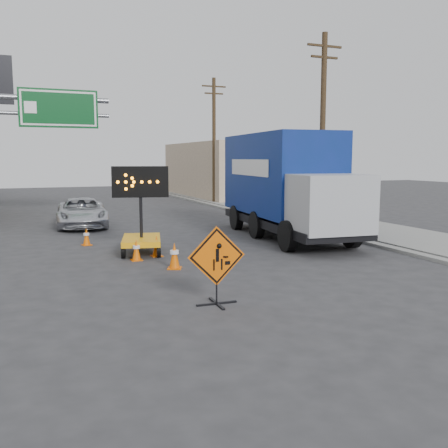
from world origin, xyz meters
TOP-DOWN VIEW (x-y plane):
  - ground at (0.00, 0.00)m, footprint 100.00×100.00m
  - curb_right at (7.20, 15.00)m, footprint 0.40×60.00m
  - sidewalk_right at (9.50, 15.00)m, footprint 4.00×60.00m
  - building_right_far at (13.00, 30.00)m, footprint 10.00×14.00m
  - highway_gantry at (-4.43, 17.96)m, footprint 6.18×0.38m
  - utility_pole_near at (8.00, 10.00)m, footprint 1.80×0.26m
  - utility_pole_far at (8.00, 24.00)m, footprint 1.80×0.26m
  - construction_sign at (-1.19, 0.19)m, footprint 1.36×0.97m
  - arrow_board at (-1.37, 6.87)m, footprint 1.89×2.39m
  - pickup_truck at (-2.46, 14.84)m, footprint 2.75×5.18m
  - box_truck at (5.11, 8.26)m, footprint 3.59×9.35m
  - cone_a at (-1.00, 4.14)m, footprint 0.53×0.53m
  - cone_b at (-1.80, 5.79)m, footprint 0.36×0.36m
  - cone_c at (-1.01, 6.21)m, footprint 0.39×0.39m
  - cone_d at (-2.94, 9.35)m, footprint 0.41×0.41m

SIDE VIEW (x-z plane):
  - ground at x=0.00m, z-range 0.00..0.00m
  - curb_right at x=7.20m, z-range 0.00..0.12m
  - sidewalk_right at x=9.50m, z-range 0.00..0.15m
  - cone_d at x=-2.94m, z-range 0.00..0.67m
  - cone_b at x=-1.80m, z-range 0.00..0.70m
  - cone_c at x=-1.01m, z-range 0.00..0.73m
  - cone_a at x=-1.00m, z-range 0.00..0.80m
  - arrow_board at x=-1.37m, z-range -0.84..2.20m
  - pickup_truck at x=-2.46m, z-range 0.00..1.39m
  - construction_sign at x=-1.19m, z-range 0.05..1.85m
  - box_truck at x=5.11m, z-range -0.20..4.13m
  - building_right_far at x=13.00m, z-range 0.00..4.60m
  - utility_pole_near at x=8.00m, z-range 0.18..9.18m
  - utility_pole_far at x=8.00m, z-range 0.18..9.18m
  - highway_gantry at x=-4.43m, z-range 1.62..8.52m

